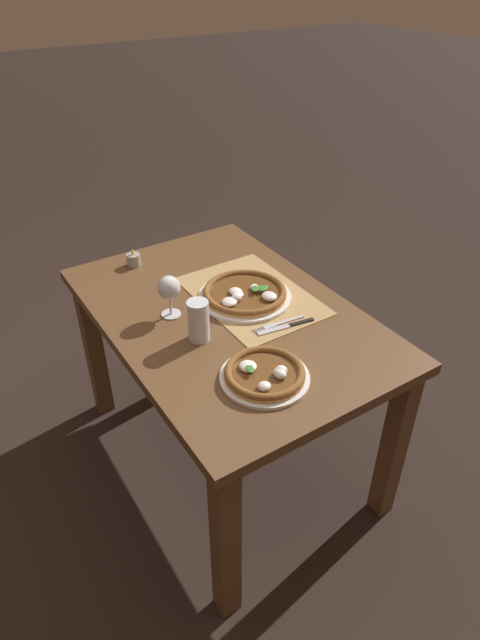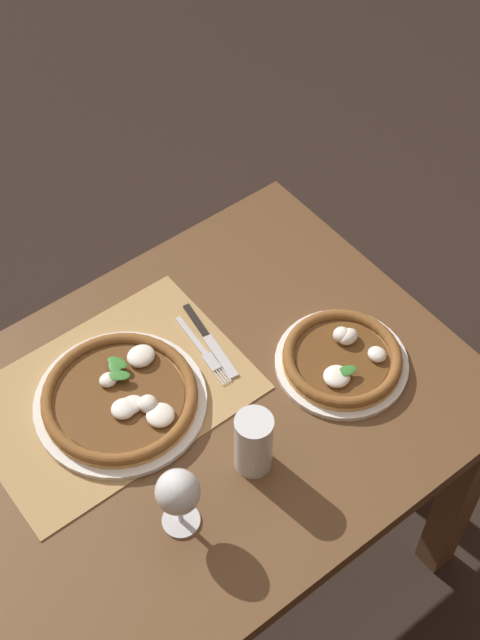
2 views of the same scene
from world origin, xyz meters
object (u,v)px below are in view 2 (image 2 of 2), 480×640
wine_glass (178,494)px  knife (210,340)px  pint_glass (254,443)px  fork (202,350)px  pizza_near (121,398)px  pizza_far (342,359)px

wine_glass → knife: size_ratio=0.72×
pint_glass → knife: size_ratio=0.67×
wine_glass → fork: 0.39m
knife → fork: bearing=22.5°
fork → knife: size_ratio=0.93×
knife → pizza_near: bearing=4.4°
pizza_near → wine_glass: size_ratio=2.22×
pizza_far → wine_glass: bearing=9.9°
pizza_near → wine_glass: bearing=79.0°
pizza_far → knife: bearing=-50.1°
wine_glass → pint_glass: wine_glass is taller
pint_glass → knife: 0.31m
knife → pint_glass: bearing=69.3°
pizza_near → pizza_far: bearing=154.4°
pizza_near → wine_glass: 0.29m
pizza_near → fork: (-0.20, -0.01, -0.02)m
fork → knife: (-0.03, -0.01, 0.00)m
pizza_near → pint_glass: size_ratio=2.37×
pizza_near → knife: size_ratio=1.60×
pizza_far → wine_glass: 0.48m
pint_glass → fork: size_ratio=0.72×
pizza_far → pizza_near: bearing=-25.6°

